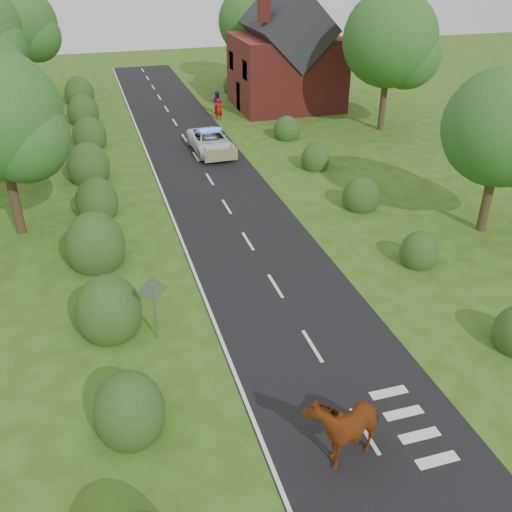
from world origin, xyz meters
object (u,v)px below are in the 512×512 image
object	(u,v)px
road_sign	(154,298)
pedestrian_red	(218,109)
cow	(344,426)
pedestrian_purple	(217,103)
police_van	(211,142)

from	to	relation	value
road_sign	pedestrian_red	size ratio (longest dim) A/B	1.61
road_sign	cow	distance (m)	7.64
pedestrian_purple	police_van	bearing A→B (deg)	116.47
police_van	pedestrian_red	world-z (taller)	pedestrian_red
road_sign	police_van	distance (m)	19.64
police_van	pedestrian_red	size ratio (longest dim) A/B	3.28
pedestrian_red	cow	bearing A→B (deg)	79.87
pedestrian_red	road_sign	bearing A→B (deg)	69.47
cow	pedestrian_red	xyz separation A→B (m)	(4.27, 32.27, -0.08)
road_sign	pedestrian_purple	world-z (taller)	road_sign
police_van	road_sign	bearing A→B (deg)	-110.13
road_sign	pedestrian_red	bearing A→B (deg)	72.07
police_van	cow	bearing A→B (deg)	-96.54
road_sign	cow	world-z (taller)	road_sign
pedestrian_purple	pedestrian_red	bearing A→B (deg)	122.55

